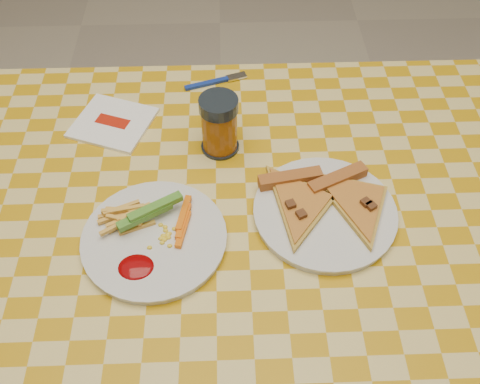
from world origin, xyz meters
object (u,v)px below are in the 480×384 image
(plate_left, at_px, (155,240))
(plate_right, at_px, (325,213))
(table, at_px, (218,258))
(drink_glass, at_px, (219,125))

(plate_left, height_order, plate_right, same)
(table, relative_size, plate_right, 5.55)
(table, xyz_separation_m, plate_left, (-0.10, -0.01, 0.08))
(table, relative_size, drink_glass, 11.35)
(table, height_order, plate_left, plate_left)
(table, relative_size, plate_left, 5.69)
(plate_right, bearing_deg, plate_left, -170.98)
(table, distance_m, drink_glass, 0.23)
(plate_left, xyz_separation_m, plate_right, (0.28, 0.04, 0.00))
(plate_right, bearing_deg, table, -170.38)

